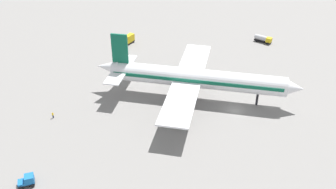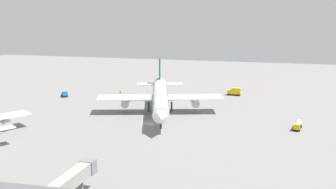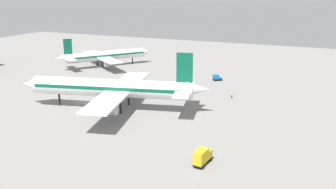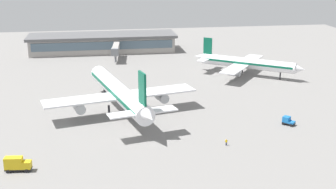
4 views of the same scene
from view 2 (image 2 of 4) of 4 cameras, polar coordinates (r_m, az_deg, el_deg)
ground at (r=143.82m, az=-2.60°, el=-3.83°), size 288.00×288.00×0.00m
airplane_taxiing at (r=153.37m, az=-1.03°, el=-0.34°), size 45.44×55.75×17.16m
fuel_truck at (r=143.29m, az=16.73°, el=-3.87°), size 3.19×6.55×2.50m
baggage_tug at (r=185.61m, az=-13.50°, el=0.04°), size 3.68×3.72×2.30m
catering_truck at (r=185.30m, az=8.78°, el=0.40°), size 5.77×2.67×3.30m
ground_crew_worker at (r=188.17m, az=-6.33°, el=0.40°), size 0.58×0.42×1.67m
jet_bridge at (r=91.03m, az=-12.66°, el=-10.95°), size 4.67×17.90×6.74m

